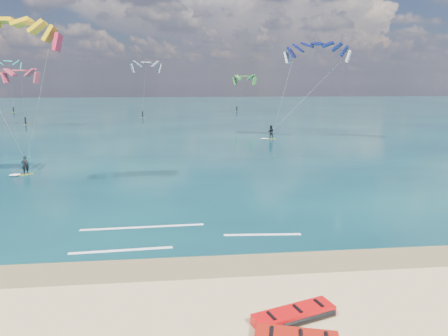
{
  "coord_description": "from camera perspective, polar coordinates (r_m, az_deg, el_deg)",
  "views": [
    {
      "loc": [
        1.62,
        -13.46,
        8.04
      ],
      "look_at": [
        3.85,
        8.0,
        3.37
      ],
      "focal_mm": 32.0,
      "sensor_mm": 36.0,
      "label": 1
    }
  ],
  "objects": [
    {
      "name": "sea",
      "position": [
        117.75,
        -6.78,
        8.22
      ],
      "size": [
        320.0,
        200.0,
        0.04
      ],
      "primitive_type": "cube",
      "color": "#092634",
      "rests_on": "ground"
    },
    {
      "name": "kitesurfer_far",
      "position": [
        56.42,
        10.3,
        11.88
      ],
      "size": [
        12.84,
        6.03,
        14.68
      ],
      "rotation": [
        0.0,
        0.0,
        -0.14
      ],
      "color": "gold",
      "rests_on": "sea"
    },
    {
      "name": "packed_kite_left",
      "position": [
        14.92,
        9.92,
        -20.58
      ],
      "size": [
        3.4,
        2.11,
        0.43
      ],
      "primitive_type": null,
      "rotation": [
        0.0,
        0.0,
        0.31
      ],
      "color": "red",
      "rests_on": "ground"
    },
    {
      "name": "wet_sand_strip",
      "position": [
        18.39,
        -10.7,
        -13.92
      ],
      "size": [
        320.0,
        2.4,
        0.01
      ],
      "primitive_type": "cube",
      "color": "olive",
      "rests_on": "ground"
    },
    {
      "name": "shoreline_foam",
      "position": [
        21.68,
        -8.0,
        -9.55
      ],
      "size": [
        11.98,
        3.6,
        0.01
      ],
      "color": "white",
      "rests_on": "ground"
    },
    {
      "name": "distant_kites",
      "position": [
        97.06,
        -16.67,
        10.32
      ],
      "size": [
        65.9,
        35.87,
        13.13
      ],
      "color": "#CF3C4E",
      "rests_on": "ground"
    },
    {
      "name": "ground",
      "position": [
        54.09,
        -7.6,
        3.56
      ],
      "size": [
        320.0,
        320.0,
        0.0
      ],
      "primitive_type": "plane",
      "color": "tan",
      "rests_on": "ground"
    },
    {
      "name": "kitesurfer_main",
      "position": [
        35.25,
        -27.63,
        9.26
      ],
      "size": [
        8.05,
        7.54,
        13.59
      ],
      "rotation": [
        0.0,
        0.0,
        0.75
      ],
      "color": "#D9ED1B",
      "rests_on": "sea"
    }
  ]
}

